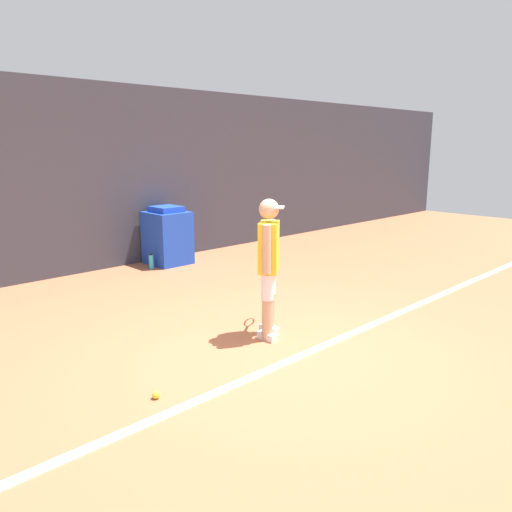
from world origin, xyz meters
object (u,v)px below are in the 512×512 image
Objects in this scene: covered_chair at (167,236)px; tennis_ball at (156,395)px; tennis_player at (269,262)px; water_bottle at (151,262)px.

tennis_ball is at bearing -125.48° from covered_chair.
tennis_ball is 0.06× the size of covered_chair.
covered_chair is (1.22, 3.78, -0.36)m from tennis_player.
tennis_ball is at bearing 153.39° from tennis_player.
water_bottle reaches higher than tennis_ball.
water_bottle is (-0.45, -0.15, -0.37)m from covered_chair.
tennis_ball is at bearing -122.02° from water_bottle.
covered_chair is 0.61m from water_bottle.
tennis_player is 3.99m from covered_chair.
covered_chair is at bearing 18.21° from water_bottle.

